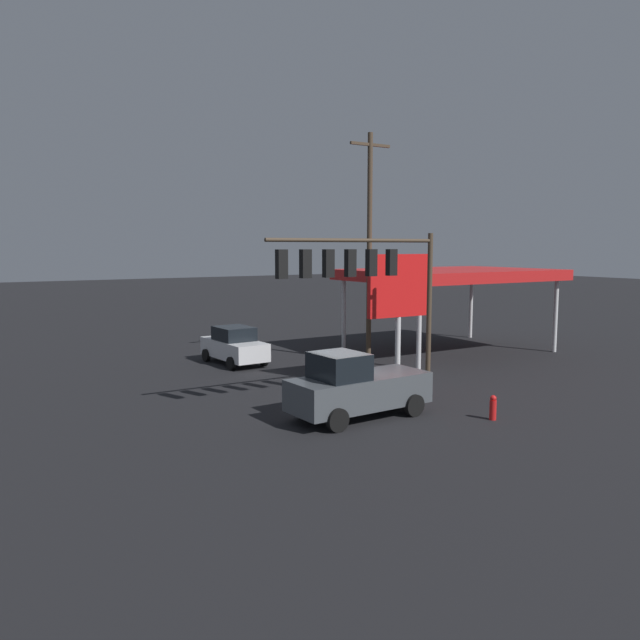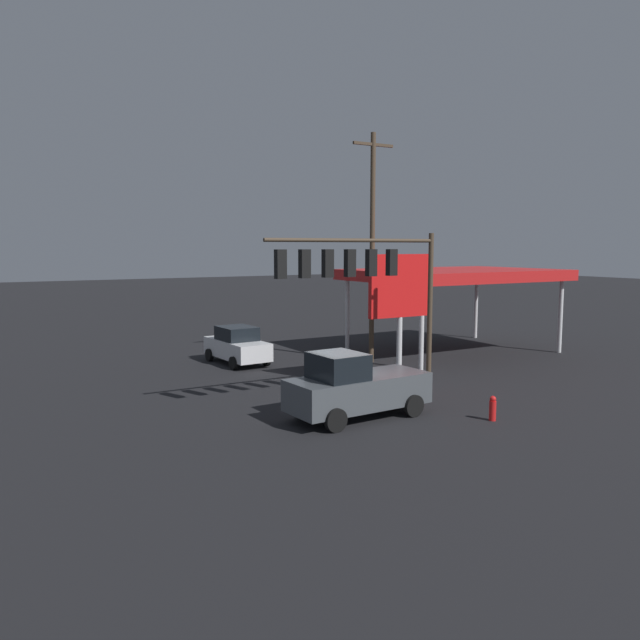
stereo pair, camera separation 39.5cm
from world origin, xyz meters
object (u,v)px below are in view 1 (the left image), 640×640
at_px(pickup_parked, 356,387).
at_px(utility_pole, 369,244).
at_px(price_sign, 399,290).
at_px(traffic_signal_assembly, 362,273).
at_px(sedan_far, 234,345).
at_px(fire_hydrant, 493,408).

bearing_deg(pickup_parked, utility_pole, -131.12).
bearing_deg(price_sign, traffic_signal_assembly, 33.83).
bearing_deg(traffic_signal_assembly, price_sign, -146.17).
height_order(price_sign, sedan_far, price_sign).
relative_size(price_sign, fire_hydrant, 6.49).
xyz_separation_m(utility_pole, sedan_far, (6.22, -3.21, -5.23)).
distance_m(utility_pole, pickup_parked, 11.99).
relative_size(utility_pole, pickup_parked, 2.22).
bearing_deg(pickup_parked, price_sign, -145.71).
xyz_separation_m(sedan_far, fire_hydrant, (-3.52, 14.47, -0.51)).
distance_m(sedan_far, pickup_parked, 11.79).
bearing_deg(pickup_parked, traffic_signal_assembly, -135.09).
bearing_deg(utility_pole, pickup_parked, 52.05).
xyz_separation_m(utility_pole, pickup_parked, (6.68, 8.57, -5.07)).
height_order(utility_pole, sedan_far, utility_pole).
relative_size(traffic_signal_assembly, sedan_far, 1.62).
height_order(sedan_far, fire_hydrant, sedan_far).
bearing_deg(utility_pole, fire_hydrant, 76.47).
distance_m(traffic_signal_assembly, utility_pole, 9.42).
xyz_separation_m(sedan_far, pickup_parked, (0.46, 11.78, 0.16)).
bearing_deg(traffic_signal_assembly, fire_hydrant, 127.76).
bearing_deg(fire_hydrant, utility_pole, -103.53).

